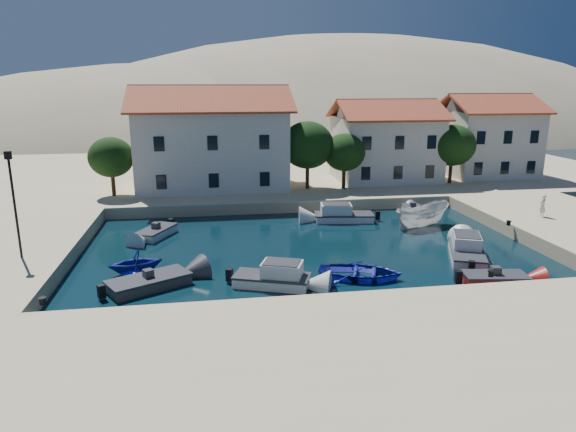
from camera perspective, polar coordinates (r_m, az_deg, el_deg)
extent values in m
plane|color=black|center=(25.90, 6.62, -10.40)|extent=(400.00, 400.00, 0.00)
cube|color=#CFBE8D|center=(20.62, 11.30, -15.97)|extent=(52.00, 12.00, 1.00)
cube|color=#CFBE8D|center=(36.36, -28.67, -3.90)|extent=(8.00, 20.00, 1.00)
cube|color=#CFBE8D|center=(62.05, -1.01, 4.86)|extent=(80.00, 36.00, 1.00)
ellipsoid|color=#998B68|center=(136.16, -10.29, 1.13)|extent=(198.00, 126.00, 72.00)
ellipsoid|color=#998B68|center=(162.15, 6.01, 1.61)|extent=(220.00, 176.00, 99.00)
cube|color=beige|center=(50.94, -8.44, 7.44)|extent=(14.00, 9.00, 7.50)
pyramid|color=maroon|center=(50.59, -8.64, 12.89)|extent=(14.70, 9.45, 2.20)
cube|color=beige|center=(55.22, 10.74, 7.35)|extent=(10.00, 8.00, 6.50)
pyramid|color=maroon|center=(54.87, 10.94, 11.65)|extent=(10.50, 8.40, 1.80)
cube|color=beige|center=(61.15, 21.17, 7.54)|extent=(9.00, 8.00, 7.00)
pyramid|color=maroon|center=(60.85, 21.55, 11.65)|extent=(9.45, 8.40, 1.80)
cylinder|color=#382314|center=(49.07, -18.85, 3.60)|extent=(0.36, 0.36, 2.50)
ellipsoid|color=black|center=(48.73, -19.07, 6.19)|extent=(4.00, 4.00, 3.60)
cylinder|color=#382314|center=(49.72, 2.16, 4.79)|extent=(0.36, 0.36, 3.00)
ellipsoid|color=black|center=(49.34, 2.19, 7.88)|extent=(5.00, 5.00, 4.50)
cylinder|color=#382314|center=(50.08, 6.21, 4.50)|extent=(0.36, 0.36, 2.50)
ellipsoid|color=black|center=(49.75, 6.28, 7.05)|extent=(4.00, 4.00, 3.60)
cylinder|color=#382314|center=(55.10, 17.61, 4.94)|extent=(0.36, 0.36, 2.75)
ellipsoid|color=black|center=(54.77, 17.80, 7.49)|extent=(4.60, 4.60, 4.14)
cylinder|color=black|center=(33.18, -28.07, 0.83)|extent=(0.14, 0.14, 6.00)
cube|color=black|center=(32.69, -28.69, 5.94)|extent=(0.35, 0.25, 0.45)
cylinder|color=black|center=(26.46, -25.62, -8.54)|extent=(0.36, 0.36, 0.30)
cylinder|color=black|center=(29.21, 21.63, -5.99)|extent=(0.36, 0.36, 0.30)
cylinder|color=black|center=(40.10, 23.32, -0.74)|extent=(0.36, 0.36, 0.30)
cube|color=#303135|center=(29.36, -15.19, -7.23)|extent=(4.69, 3.78, 0.90)
cube|color=#303135|center=(29.24, -15.23, -6.63)|extent=(4.80, 3.86, 0.10)
cube|color=#303135|center=(29.16, -15.26, -6.22)|extent=(0.68, 0.68, 0.50)
cube|color=silver|center=(28.62, -1.81, -7.28)|extent=(4.44, 3.07, 0.90)
cube|color=#303135|center=(28.50, -1.81, -6.66)|extent=(4.54, 3.14, 0.10)
cube|color=silver|center=(28.36, -1.82, -5.97)|extent=(2.55, 2.15, 0.90)
imported|color=navy|center=(30.07, 8.04, -6.83)|extent=(5.60, 4.76, 0.98)
cube|color=maroon|center=(31.00, 21.97, -6.63)|extent=(3.59, 2.02, 0.90)
cube|color=#303135|center=(30.89, 22.03, -6.05)|extent=(3.67, 2.06, 0.10)
cube|color=#303135|center=(30.82, 22.07, -5.67)|extent=(0.57, 0.57, 0.50)
cube|color=silver|center=(34.88, 19.23, -4.06)|extent=(3.67, 5.22, 0.90)
cube|color=#303135|center=(34.78, 19.27, -3.55)|extent=(3.75, 5.34, 0.10)
cube|color=silver|center=(34.67, 19.32, -2.96)|extent=(2.52, 3.00, 0.90)
imported|color=silver|center=(41.58, 14.63, -1.14)|extent=(5.54, 3.64, 2.00)
cube|color=silver|center=(45.23, 13.67, 0.50)|extent=(2.06, 3.22, 0.90)
cube|color=#303135|center=(45.15, 13.69, 0.90)|extent=(2.10, 3.30, 0.10)
cube|color=#303135|center=(45.10, 13.71, 1.18)|extent=(0.60, 0.60, 0.50)
imported|color=navy|center=(31.83, -16.50, -6.08)|extent=(3.67, 3.37, 1.63)
cube|color=silver|center=(38.81, -14.42, -1.85)|extent=(2.97, 3.86, 0.90)
cube|color=#303135|center=(38.72, -14.45, -1.38)|extent=(3.03, 3.95, 0.10)
cube|color=#303135|center=(38.67, -14.47, -1.07)|extent=(0.67, 0.67, 0.50)
cube|color=silver|center=(42.06, 6.22, -0.21)|extent=(4.82, 2.56, 0.90)
cube|color=#303135|center=(41.98, 6.23, 0.22)|extent=(4.93, 2.61, 0.10)
cube|color=silver|center=(41.89, 6.24, 0.71)|extent=(2.64, 1.97, 0.90)
imported|color=silver|center=(43.62, 26.44, 1.03)|extent=(0.73, 0.63, 1.70)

